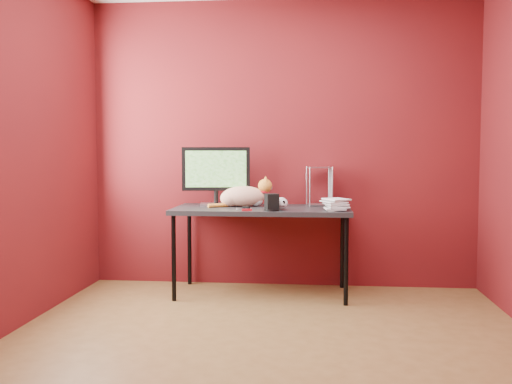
# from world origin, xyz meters

# --- Properties ---
(room) EXTENTS (3.52, 3.52, 2.61)m
(room) POSITION_xyz_m (0.00, 0.00, 1.45)
(room) COLOR brown
(room) RESTS_ON ground
(desk) EXTENTS (1.50, 0.70, 0.75)m
(desk) POSITION_xyz_m (-0.15, 1.37, 0.70)
(desk) COLOR black
(desk) RESTS_ON ground
(monitor) EXTENTS (0.60, 0.23, 0.52)m
(monitor) POSITION_xyz_m (-0.57, 1.51, 1.04)
(monitor) COLOR #AEADB2
(monitor) RESTS_ON desk
(cat) EXTENTS (0.54, 0.29, 0.27)m
(cat) POSITION_xyz_m (-0.32, 1.45, 0.84)
(cat) COLOR #C55C29
(cat) RESTS_ON desk
(skull_mug) EXTENTS (0.11, 0.11, 0.10)m
(skull_mug) POSITION_xyz_m (0.03, 1.19, 0.80)
(skull_mug) COLOR silver
(skull_mug) RESTS_ON desk
(speaker) EXTENTS (0.13, 0.12, 0.14)m
(speaker) POSITION_xyz_m (-0.05, 1.10, 0.81)
(speaker) COLOR black
(speaker) RESTS_ON desk
(book_stack) EXTENTS (0.25, 0.27, 1.08)m
(book_stack) POSITION_xyz_m (0.39, 1.20, 1.29)
(book_stack) COLOR beige
(book_stack) RESTS_ON desk
(wire_rack) EXTENTS (0.23, 0.20, 0.35)m
(wire_rack) POSITION_xyz_m (0.34, 1.62, 0.92)
(wire_rack) COLOR #AEADB2
(wire_rack) RESTS_ON desk
(pocket_knife) EXTENTS (0.08, 0.04, 0.02)m
(pocket_knife) POSITION_xyz_m (-0.25, 1.08, 0.76)
(pocket_knife) COLOR #A70C15
(pocket_knife) RESTS_ON desk
(black_gadget) EXTENTS (0.06, 0.05, 0.03)m
(black_gadget) POSITION_xyz_m (-0.26, 1.18, 0.76)
(black_gadget) COLOR black
(black_gadget) RESTS_ON desk
(washer) EXTENTS (0.05, 0.05, 0.00)m
(washer) POSITION_xyz_m (-0.33, 1.22, 0.75)
(washer) COLOR #AEADB2
(washer) RESTS_ON desk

